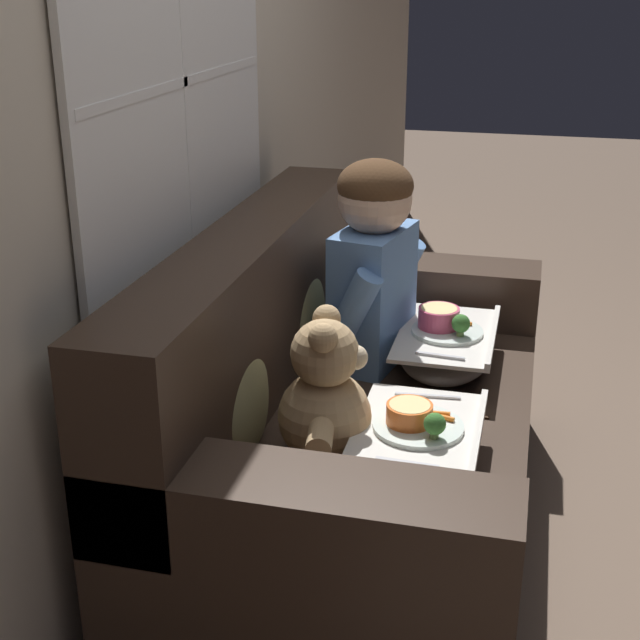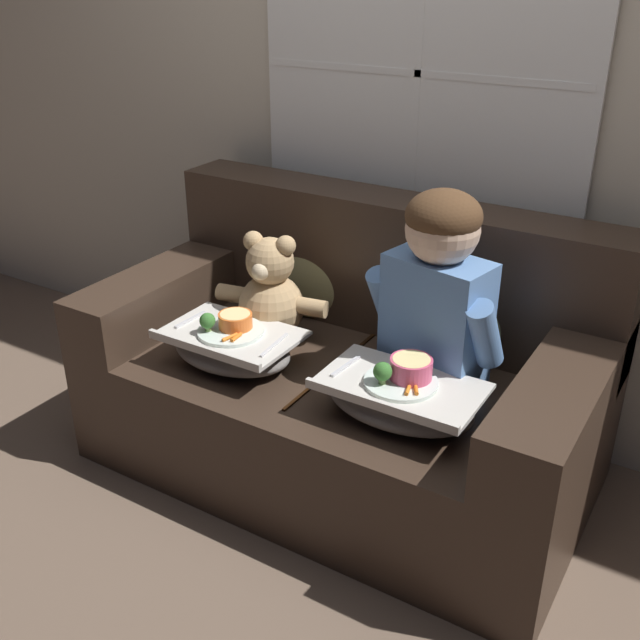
{
  "view_description": "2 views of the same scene",
  "coord_description": "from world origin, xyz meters",
  "px_view_note": "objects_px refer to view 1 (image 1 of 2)",
  "views": [
    {
      "loc": [
        -2.21,
        -0.42,
        1.57
      ],
      "look_at": [
        -0.08,
        0.11,
        0.7
      ],
      "focal_mm": 50.0,
      "sensor_mm": 36.0,
      "label": 1
    },
    {
      "loc": [
        1.09,
        -1.9,
        1.66
      ],
      "look_at": [
        -0.07,
        -0.03,
        0.57
      ],
      "focal_mm": 42.0,
      "sensor_mm": 36.0,
      "label": 2
    }
  ],
  "objects_px": {
    "couch": "(342,431)",
    "lap_tray_child": "(446,347)",
    "throw_pillow_behind_child": "(302,302)",
    "teddy_bear": "(327,399)",
    "lap_tray_teddy": "(417,446)",
    "child_figure": "(374,254)",
    "throw_pillow_behind_teddy": "(237,386)"
  },
  "relations": [
    {
      "from": "couch",
      "to": "lap_tray_child",
      "type": "xyz_separation_m",
      "value": [
        0.31,
        -0.26,
        0.16
      ]
    },
    {
      "from": "couch",
      "to": "throw_pillow_behind_child",
      "type": "relative_size",
      "value": 4.42
    },
    {
      "from": "teddy_bear",
      "to": "lap_tray_teddy",
      "type": "xyz_separation_m",
      "value": [
        -0.0,
        -0.23,
        -0.1
      ]
    },
    {
      "from": "throw_pillow_behind_child",
      "to": "child_figure",
      "type": "height_order",
      "value": "child_figure"
    },
    {
      "from": "throw_pillow_behind_child",
      "to": "lap_tray_teddy",
      "type": "distance_m",
      "value": 0.78
    },
    {
      "from": "lap_tray_teddy",
      "to": "throw_pillow_behind_teddy",
      "type": "bearing_deg",
      "value": 89.95
    },
    {
      "from": "child_figure",
      "to": "lap_tray_teddy",
      "type": "height_order",
      "value": "child_figure"
    },
    {
      "from": "throw_pillow_behind_teddy",
      "to": "lap_tray_child",
      "type": "relative_size",
      "value": 0.77
    },
    {
      "from": "lap_tray_child",
      "to": "lap_tray_teddy",
      "type": "height_order",
      "value": "lap_tray_child"
    },
    {
      "from": "throw_pillow_behind_child",
      "to": "lap_tray_child",
      "type": "bearing_deg",
      "value": -89.94
    },
    {
      "from": "throw_pillow_behind_child",
      "to": "throw_pillow_behind_teddy",
      "type": "bearing_deg",
      "value": 180.0
    },
    {
      "from": "couch",
      "to": "teddy_bear",
      "type": "bearing_deg",
      "value": -174.37
    },
    {
      "from": "couch",
      "to": "teddy_bear",
      "type": "distance_m",
      "value": 0.4
    },
    {
      "from": "lap_tray_child",
      "to": "teddy_bear",
      "type": "bearing_deg",
      "value": 159.91
    },
    {
      "from": "throw_pillow_behind_teddy",
      "to": "teddy_bear",
      "type": "relative_size",
      "value": 0.87
    },
    {
      "from": "throw_pillow_behind_teddy",
      "to": "child_figure",
      "type": "height_order",
      "value": "child_figure"
    },
    {
      "from": "child_figure",
      "to": "lap_tray_teddy",
      "type": "distance_m",
      "value": 0.72
    },
    {
      "from": "teddy_bear",
      "to": "lap_tray_child",
      "type": "bearing_deg",
      "value": -20.09
    },
    {
      "from": "teddy_bear",
      "to": "lap_tray_teddy",
      "type": "distance_m",
      "value": 0.25
    },
    {
      "from": "lap_tray_child",
      "to": "throw_pillow_behind_child",
      "type": "bearing_deg",
      "value": 90.06
    },
    {
      "from": "throw_pillow_behind_child",
      "to": "lap_tray_teddy",
      "type": "bearing_deg",
      "value": -143.51
    },
    {
      "from": "teddy_bear",
      "to": "lap_tray_child",
      "type": "relative_size",
      "value": 0.89
    },
    {
      "from": "throw_pillow_behind_teddy",
      "to": "teddy_bear",
      "type": "distance_m",
      "value": 0.23
    },
    {
      "from": "couch",
      "to": "child_figure",
      "type": "height_order",
      "value": "child_figure"
    },
    {
      "from": "child_figure",
      "to": "lap_tray_teddy",
      "type": "relative_size",
      "value": 1.43
    },
    {
      "from": "throw_pillow_behind_child",
      "to": "throw_pillow_behind_teddy",
      "type": "height_order",
      "value": "throw_pillow_behind_child"
    },
    {
      "from": "throw_pillow_behind_teddy",
      "to": "teddy_bear",
      "type": "xyz_separation_m",
      "value": [
        0.0,
        -0.23,
        -0.01
      ]
    },
    {
      "from": "couch",
      "to": "lap_tray_child",
      "type": "distance_m",
      "value": 0.43
    },
    {
      "from": "throw_pillow_behind_teddy",
      "to": "throw_pillow_behind_child",
      "type": "bearing_deg",
      "value": 0.0
    },
    {
      "from": "throw_pillow_behind_child",
      "to": "teddy_bear",
      "type": "height_order",
      "value": "teddy_bear"
    },
    {
      "from": "child_figure",
      "to": "throw_pillow_behind_teddy",
      "type": "bearing_deg",
      "value": 159.86
    },
    {
      "from": "couch",
      "to": "child_figure",
      "type": "xyz_separation_m",
      "value": [
        0.31,
        -0.03,
        0.44
      ]
    }
  ]
}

